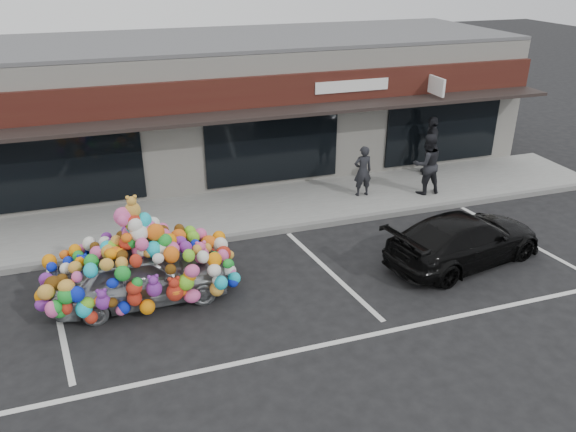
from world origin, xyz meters
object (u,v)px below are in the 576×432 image
object	(u,v)px
toy_car	(140,267)
pedestrian_c	(431,145)
pedestrian_a	(363,171)
pedestrian_b	(427,164)
black_sedan	(465,239)

from	to	relation	value
toy_car	pedestrian_c	xyz separation A→B (m)	(9.68, 4.48, 0.33)
pedestrian_c	toy_car	bearing A→B (deg)	-45.92
pedestrian_a	pedestrian_c	world-z (taller)	pedestrian_c
pedestrian_b	pedestrian_c	size ratio (longest dim) A/B	0.96
pedestrian_a	pedestrian_b	bearing A→B (deg)	169.25
toy_car	pedestrian_a	world-z (taller)	toy_car
pedestrian_b	pedestrian_a	bearing A→B (deg)	-10.27
toy_car	black_sedan	size ratio (longest dim) A/B	0.96
toy_car	pedestrian_c	size ratio (longest dim) A/B	2.07
pedestrian_a	pedestrian_c	distance (m)	3.08
black_sedan	pedestrian_a	world-z (taller)	pedestrian_a
toy_car	pedestrian_b	world-z (taller)	toy_car
black_sedan	pedestrian_a	bearing A→B (deg)	-1.76
toy_car	pedestrian_b	bearing A→B (deg)	-71.77
black_sedan	pedestrian_b	xyz separation A→B (m)	(1.16, 3.76, 0.47)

